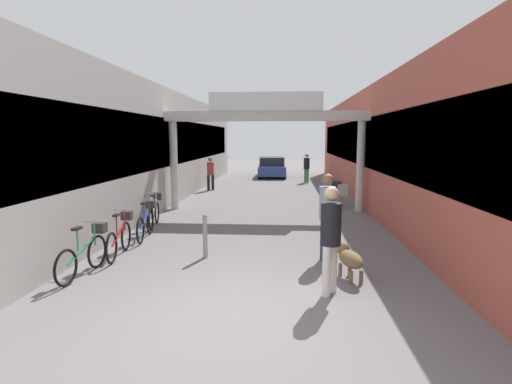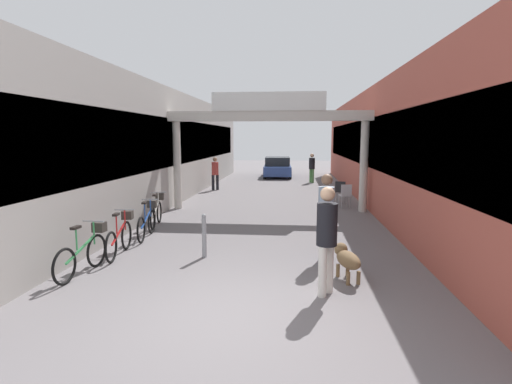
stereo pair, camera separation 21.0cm
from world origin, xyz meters
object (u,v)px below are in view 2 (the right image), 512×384
(dog_on_leash, at_px, (347,259))
(bollard_post_metal, at_px, (204,235))
(bicycle_blue_third, at_px, (148,221))
(bicycle_silver_farthest, at_px, (157,211))
(pedestrian_with_dog, at_px, (327,233))
(pedestrian_companion, at_px, (326,210))
(pedestrian_elderly_walking, at_px, (312,166))
(cafe_chair_aluminium_nearer, at_px, (345,194))
(pedestrian_carrying_crate, at_px, (215,171))
(cafe_chair_black_farther, at_px, (341,190))
(parked_car_blue, at_px, (277,167))
(bicycle_red_second, at_px, (121,235))
(bicycle_green_nearest, at_px, (85,251))

(dog_on_leash, xyz_separation_m, bollard_post_metal, (-2.93, 1.10, 0.10))
(bicycle_blue_third, distance_m, bicycle_silver_farthest, 1.39)
(pedestrian_with_dog, height_order, pedestrian_companion, pedestrian_companion)
(dog_on_leash, bearing_deg, pedestrian_elderly_walking, 89.85)
(dog_on_leash, bearing_deg, cafe_chair_aluminium_nearer, 83.10)
(pedestrian_carrying_crate, distance_m, cafe_chair_black_farther, 6.78)
(cafe_chair_aluminium_nearer, bearing_deg, pedestrian_companion, -100.75)
(pedestrian_carrying_crate, xyz_separation_m, cafe_chair_black_farther, (5.76, -3.55, -0.39))
(bollard_post_metal, relative_size, parked_car_blue, 0.24)
(bollard_post_metal, bearing_deg, bicycle_silver_farthest, 125.29)
(bicycle_red_second, height_order, cafe_chair_black_farther, bicycle_red_second)
(pedestrian_companion, xyz_separation_m, bicycle_green_nearest, (-4.69, -1.35, -0.64))
(pedestrian_carrying_crate, bearing_deg, pedestrian_elderly_walking, 37.29)
(pedestrian_with_dog, relative_size, dog_on_leash, 2.05)
(pedestrian_carrying_crate, bearing_deg, dog_on_leash, -68.21)
(pedestrian_carrying_crate, distance_m, dog_on_leash, 13.19)
(parked_car_blue, bearing_deg, pedestrian_with_dog, -85.32)
(pedestrian_with_dog, relative_size, pedestrian_companion, 0.98)
(cafe_chair_aluminium_nearer, xyz_separation_m, parked_car_blue, (-3.01, 11.60, 0.10))
(dog_on_leash, distance_m, bicycle_silver_farthest, 6.50)
(pedestrian_companion, xyz_separation_m, pedestrian_carrying_crate, (-4.60, 11.03, -0.14))
(pedestrian_companion, height_order, cafe_chair_black_farther, pedestrian_companion)
(pedestrian_carrying_crate, bearing_deg, pedestrian_with_dog, -71.12)
(pedestrian_carrying_crate, height_order, bollard_post_metal, pedestrian_carrying_crate)
(bicycle_silver_farthest, height_order, cafe_chair_black_farther, bicycle_silver_farthest)
(pedestrian_elderly_walking, bearing_deg, dog_on_leash, -90.15)
(pedestrian_with_dog, relative_size, bicycle_silver_farthest, 1.09)
(pedestrian_with_dog, bearing_deg, pedestrian_elderly_walking, 88.34)
(pedestrian_carrying_crate, height_order, cafe_chair_black_farther, pedestrian_carrying_crate)
(bicycle_red_second, relative_size, cafe_chair_black_farther, 1.89)
(bicycle_silver_farthest, bearing_deg, parked_car_blue, 78.93)
(cafe_chair_aluminium_nearer, bearing_deg, pedestrian_elderly_walking, 96.05)
(pedestrian_with_dog, distance_m, pedestrian_carrying_crate, 13.75)
(pedestrian_companion, relative_size, bicycle_green_nearest, 1.10)
(bicycle_red_second, bearing_deg, cafe_chair_black_farther, 52.86)
(pedestrian_companion, bearing_deg, parked_car_blue, 95.65)
(cafe_chair_black_farther, relative_size, parked_car_blue, 0.22)
(pedestrian_with_dog, bearing_deg, bicycle_red_second, 156.45)
(bicycle_green_nearest, height_order, bicycle_silver_farthest, same)
(bicycle_silver_farthest, distance_m, cafe_chair_black_farther, 7.49)
(pedestrian_with_dog, bearing_deg, pedestrian_carrying_crate, 108.88)
(bicycle_green_nearest, bearing_deg, dog_on_leash, 1.66)
(dog_on_leash, bearing_deg, bollard_post_metal, 159.43)
(bollard_post_metal, distance_m, parked_car_blue, 18.17)
(parked_car_blue, bearing_deg, pedestrian_companion, -84.35)
(pedestrian_companion, distance_m, dog_on_leash, 1.42)
(cafe_chair_black_farther, bearing_deg, pedestrian_elderly_walking, 96.47)
(pedestrian_elderly_walking, bearing_deg, bicycle_green_nearest, -107.32)
(pedestrian_carrying_crate, xyz_separation_m, bicycle_green_nearest, (-0.10, -12.38, -0.50))
(pedestrian_elderly_walking, height_order, bicycle_red_second, pedestrian_elderly_walking)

